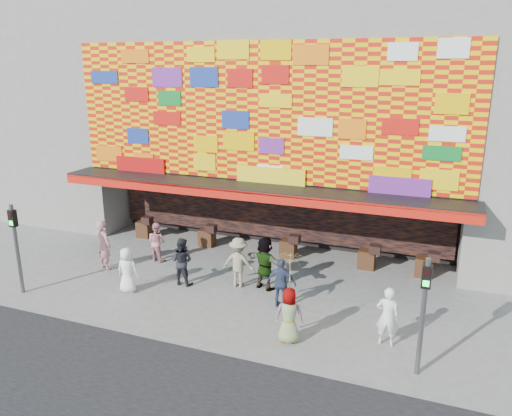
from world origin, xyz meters
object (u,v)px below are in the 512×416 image
object	(u,v)px
ped_g	(289,316)
ped_h	(387,316)
ped_i	(157,242)
parasol	(290,269)
ped_c	(182,261)
ped_b	(104,245)
signal_right	(424,304)
ped_a	(127,270)
ped_e	(281,283)
ped_f	(265,263)
signal_left	(16,239)
ped_d	(239,262)

from	to	relation	value
ped_g	ped_h	distance (m)	2.59
ped_i	parasol	distance (m)	7.54
ped_c	parasol	world-z (taller)	parasol
ped_i	ped_h	bearing A→B (deg)	172.39
ped_b	ped_c	world-z (taller)	ped_b
ped_b	ped_g	size ratio (longest dim) A/B	1.20
signal_right	ped_g	world-z (taller)	signal_right
ped_a	parasol	size ratio (longest dim) A/B	0.84
ped_h	parasol	bearing A→B (deg)	16.56
ped_e	ped_g	distance (m)	2.02
ped_f	ped_i	bearing A→B (deg)	6.84
ped_i	parasol	world-z (taller)	parasol
signal_right	ped_e	bearing A→B (deg)	153.19
ped_b	ped_h	world-z (taller)	ped_b
signal_right	ped_h	xyz separation A→B (m)	(-0.88, 1.07, -1.03)
signal_left	ped_e	world-z (taller)	signal_left
ped_c	ped_i	xyz separation A→B (m)	(-1.92, 1.51, -0.07)
signal_left	ped_d	xyz separation A→B (m)	(6.43, 3.00, -1.00)
ped_a	ped_i	distance (m)	2.73
ped_h	ped_i	xyz separation A→B (m)	(-8.87, 2.92, -0.07)
ped_b	ped_e	size ratio (longest dim) A/B	1.19
signal_right	ped_i	distance (m)	10.59
ped_a	ped_g	xyz separation A→B (m)	(5.86, -1.05, 0.02)
ped_a	ped_c	world-z (taller)	ped_c
ped_d	ped_i	bearing A→B (deg)	-18.19
ped_a	ped_f	size ratio (longest dim) A/B	0.84
ped_c	ped_f	bearing A→B (deg)	-165.77
parasol	signal_left	bearing A→B (deg)	-178.30
ped_f	ped_i	world-z (taller)	ped_f
signal_right	ped_i	world-z (taller)	signal_right
ped_f	parasol	bearing A→B (deg)	138.09
signal_right	ped_f	xyz separation A→B (m)	(-5.08, 3.16, -0.96)
signal_left	ped_b	distance (m)	3.04
ped_a	ped_g	bearing A→B (deg)	166.06
ped_c	ped_h	size ratio (longest dim) A/B	0.99
ped_c	ped_f	world-z (taller)	ped_f
ped_f	ped_h	size ratio (longest dim) A/B	1.10
ped_f	ped_i	distance (m)	4.74
ped_b	parasol	xyz separation A→B (m)	(7.74, -2.31, 1.19)
ped_e	signal_right	bearing A→B (deg)	149.99
ped_b	ped_e	xyz separation A→B (m)	(6.91, -0.47, -0.15)
ped_c	ped_d	world-z (taller)	ped_d
ped_f	parasol	xyz separation A→B (m)	(1.74, -2.89, 1.22)
ped_d	ped_f	bearing A→B (deg)	-173.41
signal_right	ped_a	distance (m)	9.36
ped_c	ped_b	bearing A→B (deg)	-1.09
ped_d	ped_e	bearing A→B (deg)	150.08
ped_f	ped_a	bearing A→B (deg)	41.04
ped_a	ped_d	world-z (taller)	ped_d
ped_d	ped_h	distance (m)	5.44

